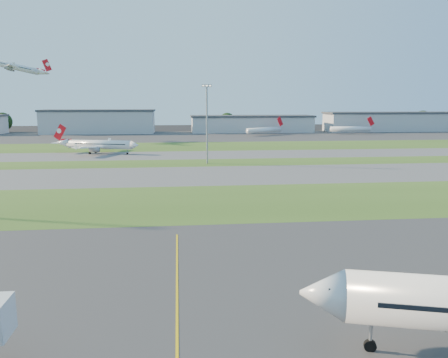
{
  "coord_description": "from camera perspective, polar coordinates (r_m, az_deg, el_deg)",
  "views": [
    {
      "loc": [
        5.38,
        -35.42,
        20.44
      ],
      "look_at": [
        13.34,
        39.48,
        7.0
      ],
      "focal_mm": 35.0,
      "sensor_mm": 36.0,
      "label": 1
    }
  ],
  "objects": [
    {
      "name": "ground",
      "position": [
        41.25,
        -13.56,
        -19.9
      ],
      "size": [
        700.0,
        700.0,
        0.0
      ],
      "primitive_type": "plane",
      "color": "black",
      "rests_on": "ground"
    },
    {
      "name": "apron_near",
      "position": [
        41.25,
        -13.56,
        -19.89
      ],
      "size": [
        300.0,
        70.0,
        0.01
      ],
      "primitive_type": "cube",
      "color": "#333335",
      "rests_on": "ground"
    },
    {
      "name": "grass_strip_a",
      "position": [
        89.94,
        -9.35,
        -3.15
      ],
      "size": [
        300.0,
        34.0,
        0.01
      ],
      "primitive_type": "cube",
      "color": "#35521B",
      "rests_on": "ground"
    },
    {
      "name": "taxiway_a",
      "position": [
        122.26,
        -8.5,
        0.38
      ],
      "size": [
        300.0,
        32.0,
        0.01
      ],
      "primitive_type": "cube",
      "color": "#515154",
      "rests_on": "ground"
    },
    {
      "name": "grass_strip_b",
      "position": [
        146.95,
        -8.11,
        2.02
      ],
      "size": [
        300.0,
        18.0,
        0.01
      ],
      "primitive_type": "cube",
      "color": "#35521B",
      "rests_on": "ground"
    },
    {
      "name": "taxiway_b",
      "position": [
        168.75,
        -7.86,
        3.07
      ],
      "size": [
        300.0,
        26.0,
        0.01
      ],
      "primitive_type": "cube",
      "color": "#515154",
      "rests_on": "ground"
    },
    {
      "name": "grass_strip_c",
      "position": [
        201.53,
        -7.59,
        4.21
      ],
      "size": [
        300.0,
        40.0,
        0.01
      ],
      "primitive_type": "cube",
      "color": "#35521B",
      "rests_on": "ground"
    },
    {
      "name": "apron_far",
      "position": [
        261.28,
        -7.26,
        5.55
      ],
      "size": [
        400.0,
        80.0,
        0.01
      ],
      "primitive_type": "cube",
      "color": "#333335",
      "rests_on": "ground"
    },
    {
      "name": "yellow_line",
      "position": [
        40.9,
        -6.15,
        -19.93
      ],
      "size": [
        0.25,
        60.0,
        0.02
      ],
      "primitive_type": "cube",
      "color": "gold",
      "rests_on": "ground"
    },
    {
      "name": "airliner_taxiing",
      "position": [
        178.95,
        -16.03,
        4.34
      ],
      "size": [
        32.13,
        27.07,
        10.34
      ],
      "rotation": [
        0.0,
        0.0,
        2.84
      ],
      "color": "silver",
      "rests_on": "ground"
    },
    {
      "name": "airliner_departing",
      "position": [
        258.56,
        -25.99,
        13.11
      ],
      "size": [
        32.32,
        27.09,
        10.27
      ],
      "rotation": [
        0.0,
        0.0,
        0.25
      ],
      "color": "silver"
    },
    {
      "name": "mini_jet_near",
      "position": [
        267.82,
        5.3,
        6.4
      ],
      "size": [
        25.69,
        15.7,
        9.48
      ],
      "rotation": [
        0.0,
        0.0,
        0.52
      ],
      "color": "silver",
      "rests_on": "ground"
    },
    {
      "name": "mini_jet_far",
      "position": [
        288.63,
        16.24,
        6.31
      ],
      "size": [
        28.6,
        3.38,
        9.48
      ],
      "rotation": [
        0.0,
        0.0,
        -0.01
      ],
      "color": "silver",
      "rests_on": "ground"
    },
    {
      "name": "light_mast_centre",
      "position": [
        143.85,
        -2.25,
        7.87
      ],
      "size": [
        3.2,
        0.7,
        25.8
      ],
      "color": "gray",
      "rests_on": "ground"
    },
    {
      "name": "hangar_west",
      "position": [
        295.03,
        -16.03,
        7.24
      ],
      "size": [
        71.4,
        23.0,
        15.2
      ],
      "color": "#94969B",
      "rests_on": "ground"
    },
    {
      "name": "hangar_east",
      "position": [
        295.0,
        3.65,
        7.22
      ],
      "size": [
        81.6,
        23.0,
        11.2
      ],
      "color": "#94969B",
      "rests_on": "ground"
    },
    {
      "name": "hangar_far_east",
      "position": [
        326.99,
        21.34,
        7.01
      ],
      "size": [
        96.9,
        23.0,
        13.2
      ],
      "color": "#94969B",
      "rests_on": "ground"
    },
    {
      "name": "tree_west",
      "position": [
        326.76,
        -26.94,
        6.7
      ],
      "size": [
        12.1,
        12.1,
        13.2
      ],
      "color": "black",
      "rests_on": "ground"
    },
    {
      "name": "tree_mid_west",
      "position": [
        302.84,
        -10.95,
        7.17
      ],
      "size": [
        9.9,
        9.9,
        10.8
      ],
      "color": "black",
      "rests_on": "ground"
    },
    {
      "name": "tree_mid_east",
      "position": [
        306.69,
        0.42,
        7.57
      ],
      "size": [
        11.55,
        11.55,
        12.6
      ],
      "color": "black",
      "rests_on": "ground"
    },
    {
      "name": "tree_east",
      "position": [
        321.99,
        13.96,
        7.28
      ],
      "size": [
        10.45,
        10.45,
        11.4
      ],
      "color": "black",
      "rests_on": "ground"
    },
    {
      "name": "tree_far_east",
      "position": [
        355.42,
        24.49,
        7.13
      ],
      "size": [
        12.65,
        12.65,
        13.8
      ],
      "color": "black",
      "rests_on": "ground"
    }
  ]
}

